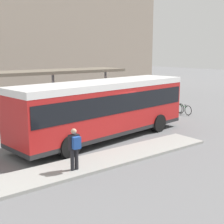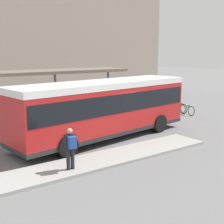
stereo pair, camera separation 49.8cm
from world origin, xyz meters
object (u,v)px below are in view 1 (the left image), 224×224
(pedestrian_waiting, at_px, (75,147))
(bicycle_red, at_px, (176,107))
(city_bus, at_px, (104,105))
(potted_planter_near_shelter, at_px, (119,110))
(bicycle_green, at_px, (184,109))
(bicycle_orange, at_px, (169,106))

(pedestrian_waiting, bearing_deg, bicycle_red, -61.95)
(city_bus, relative_size, potted_planter_near_shelter, 7.26)
(bicycle_green, relative_size, bicycle_orange, 1.06)
(bicycle_green, distance_m, potted_planter_near_shelter, 5.39)
(potted_planter_near_shelter, bearing_deg, bicycle_green, -9.28)
(bicycle_red, distance_m, bicycle_orange, 0.82)
(city_bus, height_order, bicycle_orange, city_bus)
(bicycle_orange, bearing_deg, bicycle_green, -7.65)
(city_bus, relative_size, bicycle_green, 6.33)
(bicycle_green, bearing_deg, pedestrian_waiting, 120.06)
(city_bus, xyz_separation_m, pedestrian_waiting, (-3.66, -3.17, -0.72))
(bicycle_green, relative_size, bicycle_red, 0.95)
(city_bus, height_order, bicycle_red, city_bus)
(city_bus, relative_size, bicycle_red, 6.04)
(potted_planter_near_shelter, bearing_deg, bicycle_orange, 7.59)
(bicycle_red, height_order, potted_planter_near_shelter, potted_planter_near_shelter)
(pedestrian_waiting, bearing_deg, bicycle_orange, -59.19)
(pedestrian_waiting, bearing_deg, bicycle_green, -64.95)
(bicycle_red, bearing_deg, city_bus, 115.16)
(bicycle_orange, xyz_separation_m, potted_planter_near_shelter, (-5.58, -0.74, 0.41))
(bicycle_orange, distance_m, potted_planter_near_shelter, 5.64)
(city_bus, bearing_deg, bicycle_red, 9.23)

